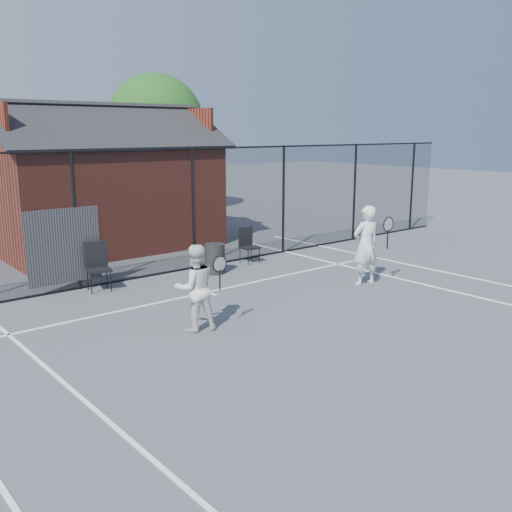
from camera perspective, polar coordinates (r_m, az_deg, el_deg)
ground at (r=10.08m, az=5.04°, el=-7.27°), size 80.00×80.00×0.00m
court_lines at (r=9.25m, az=10.88°, el=-9.26°), size 11.02×18.00×0.01m
fence at (r=13.49m, az=-10.90°, el=3.92°), size 22.04×3.00×3.00m
clubhouse at (r=17.39m, az=-15.03°, el=6.12°), size 6.50×4.36×4.19m
tree_right at (r=24.48m, az=-10.00°, el=12.99°), size 3.97×3.97×5.70m
player_front at (r=12.90m, az=10.94°, el=1.06°), size 0.84×0.65×1.79m
player_back at (r=9.82m, az=-6.09°, el=-3.19°), size 0.88×0.74×1.52m
chair_left at (r=12.70m, az=-15.48°, el=-1.12°), size 0.60×0.61×1.03m
chair_right at (r=14.86m, az=-0.64°, el=1.02°), size 0.45×0.47×0.90m
waste_bin at (r=13.82m, az=-4.15°, el=-0.27°), size 0.55×0.55×0.72m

